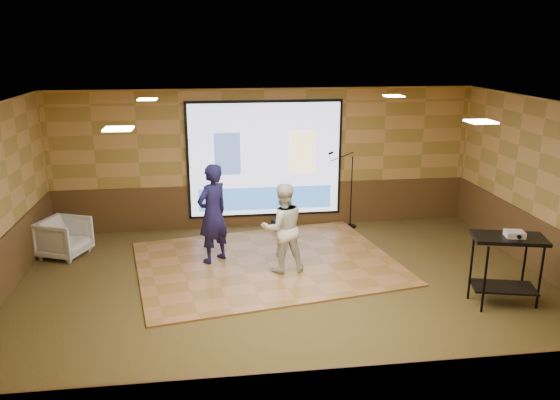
{
  "coord_description": "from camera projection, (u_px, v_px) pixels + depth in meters",
  "views": [
    {
      "loc": [
        -1.18,
        -7.91,
        3.94
      ],
      "look_at": [
        0.0,
        1.03,
        1.3
      ],
      "focal_mm": 35.0,
      "sensor_mm": 36.0,
      "label": 1
    }
  ],
  "objects": [
    {
      "name": "wainscot_back",
      "position": [
        265.0,
        205.0,
        11.96
      ],
      "size": [
        9.0,
        0.04,
        0.95
      ],
      "primitive_type": "cube",
      "color": "#543C1C",
      "rests_on": "ground"
    },
    {
      "name": "room_shell",
      "position": [
        289.0,
        168.0,
        8.2
      ],
      "size": [
        9.04,
        7.04,
        3.02
      ],
      "color": "tan",
      "rests_on": "ground"
    },
    {
      "name": "mic_stand",
      "position": [
        348.0,
        205.0,
        11.88
      ],
      "size": [
        0.67,
        0.27,
        1.7
      ],
      "rotation": [
        0.0,
        0.0,
        0.12
      ],
      "color": "black",
      "rests_on": "ground"
    },
    {
      "name": "dance_floor",
      "position": [
        267.0,
        263.0,
        10.02
      ],
      "size": [
        5.14,
        4.25,
        0.03
      ],
      "primitive_type": "cube",
      "rotation": [
        0.0,
        0.0,
        0.18
      ],
      "color": "#AA6D3E",
      "rests_on": "ground"
    },
    {
      "name": "player_left",
      "position": [
        213.0,
        214.0,
        9.82
      ],
      "size": [
        0.79,
        0.77,
        1.83
      ],
      "primitive_type": "imported",
      "rotation": [
        0.0,
        0.0,
        3.86
      ],
      "color": "#171440",
      "rests_on": "dance_floor"
    },
    {
      "name": "ground",
      "position": [
        288.0,
        295.0,
        8.78
      ],
      "size": [
        9.0,
        9.0,
        0.0
      ],
      "primitive_type": "plane",
      "color": "#343A1A",
      "rests_on": "ground"
    },
    {
      "name": "downlight_se",
      "position": [
        481.0,
        122.0,
        6.8
      ],
      "size": [
        0.32,
        0.32,
        0.02
      ],
      "primitive_type": "cube",
      "color": "#FFE7BF",
      "rests_on": "room_shell"
    },
    {
      "name": "downlight_nw",
      "position": [
        147.0,
        99.0,
        9.39
      ],
      "size": [
        0.32,
        0.32,
        0.02
      ],
      "primitive_type": "cube",
      "color": "#FFE7BF",
      "rests_on": "room_shell"
    },
    {
      "name": "downlight_ne",
      "position": [
        394.0,
        96.0,
        9.94
      ],
      "size": [
        0.32,
        0.32,
        0.02
      ],
      "primitive_type": "cube",
      "color": "#FFE7BF",
      "rests_on": "room_shell"
    },
    {
      "name": "player_right",
      "position": [
        283.0,
        228.0,
        9.43
      ],
      "size": [
        0.86,
        0.71,
        1.59
      ],
      "primitive_type": "imported",
      "rotation": [
        0.0,
        0.0,
        3.3
      ],
      "color": "silver",
      "rests_on": "dance_floor"
    },
    {
      "name": "projector_screen",
      "position": [
        265.0,
        161.0,
        11.64
      ],
      "size": [
        3.32,
        0.06,
        2.52
      ],
      "color": "black",
      "rests_on": "room_shell"
    },
    {
      "name": "projector",
      "position": [
        515.0,
        234.0,
        8.17
      ],
      "size": [
        0.31,
        0.28,
        0.09
      ],
      "primitive_type": "cube",
      "rotation": [
        0.0,
        0.0,
        -0.21
      ],
      "color": "silver",
      "rests_on": "av_table"
    },
    {
      "name": "downlight_sw",
      "position": [
        118.0,
        129.0,
        6.25
      ],
      "size": [
        0.32,
        0.32,
        0.02
      ],
      "primitive_type": "cube",
      "color": "#FFE7BF",
      "rests_on": "room_shell"
    },
    {
      "name": "av_table",
      "position": [
        507.0,
        255.0,
        8.29
      ],
      "size": [
        1.06,
        0.56,
        1.11
      ],
      "rotation": [
        0.0,
        0.0,
        -0.25
      ],
      "color": "black",
      "rests_on": "ground"
    },
    {
      "name": "banquet_chair",
      "position": [
        64.0,
        238.0,
        10.3
      ],
      "size": [
        1.04,
        1.03,
        0.73
      ],
      "primitive_type": "imported",
      "rotation": [
        0.0,
        0.0,
        1.17
      ],
      "color": "gray",
      "rests_on": "ground"
    },
    {
      "name": "duffel_bag",
      "position": [
        282.0,
        225.0,
        11.74
      ],
      "size": [
        0.47,
        0.39,
        0.25
      ],
      "primitive_type": "cube",
      "rotation": [
        0.0,
        0.0,
        0.34
      ],
      "color": "black",
      "rests_on": "ground"
    },
    {
      "name": "wainscot_right",
      "position": [
        550.0,
        254.0,
        9.21
      ],
      "size": [
        0.04,
        7.0,
        0.95
      ],
      "primitive_type": "cube",
      "color": "#543C1C",
      "rests_on": "ground"
    }
  ]
}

